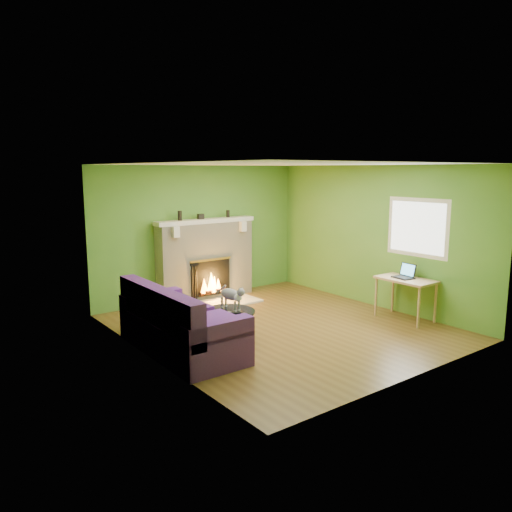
% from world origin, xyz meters
% --- Properties ---
extents(floor, '(5.00, 5.00, 0.00)m').
position_xyz_m(floor, '(0.00, 0.00, 0.00)').
color(floor, brown).
rests_on(floor, ground).
extents(ceiling, '(5.00, 5.00, 0.00)m').
position_xyz_m(ceiling, '(0.00, 0.00, 2.60)').
color(ceiling, white).
rests_on(ceiling, wall_back).
extents(wall_back, '(5.00, 0.00, 5.00)m').
position_xyz_m(wall_back, '(0.00, 2.50, 1.30)').
color(wall_back, '#47802A').
rests_on(wall_back, floor).
extents(wall_front, '(5.00, 0.00, 5.00)m').
position_xyz_m(wall_front, '(0.00, -2.50, 1.30)').
color(wall_front, '#47802A').
rests_on(wall_front, floor).
extents(wall_left, '(0.00, 5.00, 5.00)m').
position_xyz_m(wall_left, '(-2.25, 0.00, 1.30)').
color(wall_left, '#47802A').
rests_on(wall_left, floor).
extents(wall_right, '(0.00, 5.00, 5.00)m').
position_xyz_m(wall_right, '(2.25, 0.00, 1.30)').
color(wall_right, '#47802A').
rests_on(wall_right, floor).
extents(window_frame, '(0.00, 1.20, 1.20)m').
position_xyz_m(window_frame, '(2.24, -0.90, 1.55)').
color(window_frame, silver).
rests_on(window_frame, wall_right).
extents(window_pane, '(0.00, 1.06, 1.06)m').
position_xyz_m(window_pane, '(2.23, -0.90, 1.55)').
color(window_pane, white).
rests_on(window_pane, wall_right).
extents(fireplace, '(2.10, 0.46, 1.58)m').
position_xyz_m(fireplace, '(0.00, 2.32, 0.77)').
color(fireplace, '#BEB79E').
rests_on(fireplace, floor).
extents(hearth, '(1.50, 0.75, 0.03)m').
position_xyz_m(hearth, '(0.00, 1.80, 0.01)').
color(hearth, beige).
rests_on(hearth, floor).
extents(mantel, '(2.10, 0.28, 0.08)m').
position_xyz_m(mantel, '(0.00, 2.30, 1.54)').
color(mantel, beige).
rests_on(mantel, fireplace).
extents(sofa, '(0.96, 2.12, 0.95)m').
position_xyz_m(sofa, '(-1.86, 0.02, 0.37)').
color(sofa, '#491B66').
rests_on(sofa, floor).
extents(coffee_table, '(0.81, 0.81, 0.46)m').
position_xyz_m(coffee_table, '(-1.05, -0.03, 0.26)').
color(coffee_table, tan).
rests_on(coffee_table, floor).
extents(desk, '(0.56, 0.96, 0.71)m').
position_xyz_m(desk, '(1.95, -0.94, 0.62)').
color(desk, tan).
rests_on(desk, floor).
extents(cat, '(0.28, 0.62, 0.38)m').
position_xyz_m(cat, '(-0.97, 0.02, 0.64)').
color(cat, slate).
rests_on(cat, coffee_table).
extents(remote_silver, '(0.18, 0.10, 0.02)m').
position_xyz_m(remote_silver, '(-1.15, -0.15, 0.47)').
color(remote_silver, gray).
rests_on(remote_silver, coffee_table).
extents(remote_black, '(0.17, 0.09, 0.02)m').
position_xyz_m(remote_black, '(-1.03, -0.21, 0.47)').
color(remote_black, black).
rests_on(remote_black, coffee_table).
extents(laptop, '(0.33, 0.36, 0.24)m').
position_xyz_m(laptop, '(1.93, -0.89, 0.83)').
color(laptop, black).
rests_on(laptop, desk).
extents(fire_tools, '(0.21, 0.21, 0.79)m').
position_xyz_m(fire_tools, '(-0.47, 1.95, 0.43)').
color(fire_tools, black).
rests_on(fire_tools, hearth).
extents(mantel_vase_left, '(0.08, 0.08, 0.18)m').
position_xyz_m(mantel_vase_left, '(-0.54, 2.33, 1.67)').
color(mantel_vase_left, black).
rests_on(mantel_vase_left, mantel).
extents(mantel_vase_right, '(0.07, 0.07, 0.14)m').
position_xyz_m(mantel_vase_right, '(0.54, 2.33, 1.65)').
color(mantel_vase_right, black).
rests_on(mantel_vase_right, mantel).
extents(mantel_box, '(0.12, 0.08, 0.10)m').
position_xyz_m(mantel_box, '(-0.09, 2.33, 1.63)').
color(mantel_box, black).
rests_on(mantel_box, mantel).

